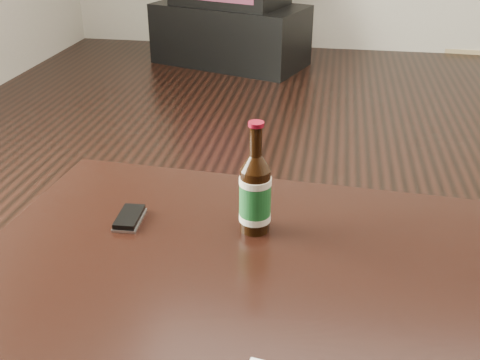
% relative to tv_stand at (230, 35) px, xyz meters
% --- Properties ---
extents(floor, '(5.00, 6.00, 0.01)m').
position_rel_tv_stand_xyz_m(floor, '(1.13, -2.43, -0.21)').
color(floor, black).
rests_on(floor, ground).
extents(tv_stand, '(1.15, 0.83, 0.42)m').
position_rel_tv_stand_xyz_m(tv_stand, '(0.00, 0.00, 0.00)').
color(tv_stand, black).
rests_on(tv_stand, floor).
extents(coffee_table, '(1.39, 0.87, 0.51)m').
position_rel_tv_stand_xyz_m(coffee_table, '(0.78, -3.17, 0.23)').
color(coffee_table, black).
rests_on(coffee_table, floor).
extents(beer_bottle, '(0.08, 0.08, 0.23)m').
position_rel_tv_stand_xyz_m(beer_bottle, '(0.61, -2.99, 0.38)').
color(beer_bottle, black).
rests_on(beer_bottle, coffee_table).
extents(phone, '(0.05, 0.10, 0.02)m').
position_rel_tv_stand_xyz_m(phone, '(0.35, -3.00, 0.31)').
color(phone, '#B3B3B5').
rests_on(phone, coffee_table).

